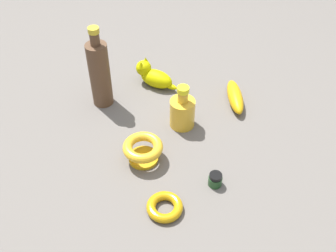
{
  "coord_description": "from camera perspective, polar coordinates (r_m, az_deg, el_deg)",
  "views": [
    {
      "loc": [
        0.05,
        -0.8,
        0.82
      ],
      "look_at": [
        0.0,
        0.0,
        0.05
      ],
      "focal_mm": 43.11,
      "sensor_mm": 36.0,
      "label": 1
    }
  ],
  "objects": [
    {
      "name": "bowl",
      "position": [
        1.07,
        -3.56,
        -3.29
      ],
      "size": [
        0.11,
        0.11,
        0.06
      ],
      "color": "#C39111",
      "rests_on": "ground"
    },
    {
      "name": "ground",
      "position": [
        1.14,
        0.0,
        -1.86
      ],
      "size": [
        2.0,
        2.0,
        0.0
      ],
      "primitive_type": "plane",
      "color": "#5B5651"
    },
    {
      "name": "bottle_short",
      "position": [
        1.15,
        2.04,
        2.09
      ],
      "size": [
        0.07,
        0.07,
        0.14
      ],
      "color": "gold",
      "rests_on": "ground"
    },
    {
      "name": "bottle_tall",
      "position": [
        1.21,
        -9.65,
        7.39
      ],
      "size": [
        0.06,
        0.06,
        0.26
      ],
      "color": "#4F3623",
      "rests_on": "ground"
    },
    {
      "name": "cat_figurine",
      "position": [
        1.31,
        -2.1,
        7.13
      ],
      "size": [
        0.14,
        0.1,
        0.09
      ],
      "color": "#B3B103",
      "rests_on": "ground"
    },
    {
      "name": "bangle",
      "position": [
        0.98,
        -0.47,
        -11.37
      ],
      "size": [
        0.09,
        0.09,
        0.02
      ],
      "primitive_type": "torus",
      "color": "#B4830D",
      "rests_on": "ground"
    },
    {
      "name": "banana",
      "position": [
        1.27,
        9.47,
        4.11
      ],
      "size": [
        0.06,
        0.16,
        0.04
      ],
      "primitive_type": "ellipsoid",
      "rotation": [
        0.0,
        0.0,
        1.69
      ],
      "color": "#CD930E",
      "rests_on": "ground"
    },
    {
      "name": "nail_polish_jar",
      "position": [
        1.03,
        6.7,
        -7.52
      ],
      "size": [
        0.04,
        0.04,
        0.04
      ],
      "color": "#1E441F",
      "rests_on": "ground"
    }
  ]
}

